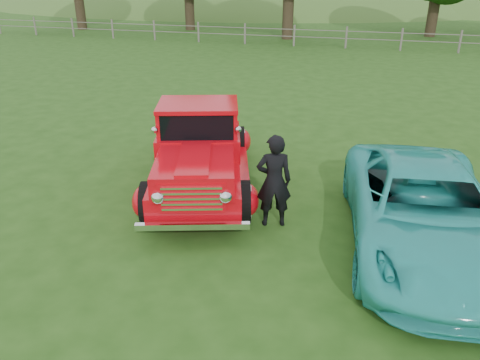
# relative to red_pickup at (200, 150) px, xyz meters

# --- Properties ---
(ground) EXTENTS (140.00, 140.00, 0.00)m
(ground) POSITION_rel_red_pickup_xyz_m (1.23, -2.07, -0.80)
(ground) COLOR #204612
(ground) RESTS_ON ground
(distant_hills) EXTENTS (116.00, 60.00, 18.00)m
(distant_hills) POSITION_rel_red_pickup_xyz_m (-2.86, 57.39, -5.34)
(distant_hills) COLOR #365C21
(distant_hills) RESTS_ON ground
(fence_line) EXTENTS (48.00, 0.12, 1.20)m
(fence_line) POSITION_rel_red_pickup_xyz_m (1.23, 19.93, -0.19)
(fence_line) COLOR #6A635A
(fence_line) RESTS_ON ground
(red_pickup) EXTENTS (3.30, 5.28, 1.78)m
(red_pickup) POSITION_rel_red_pickup_xyz_m (0.00, 0.00, 0.00)
(red_pickup) COLOR black
(red_pickup) RESTS_ON ground
(teal_sedan) EXTENTS (2.86, 5.11, 1.35)m
(teal_sedan) POSITION_rel_red_pickup_xyz_m (4.21, -1.22, -0.12)
(teal_sedan) COLOR #2DB4AD
(teal_sedan) RESTS_ON ground
(man) EXTENTS (0.70, 0.57, 1.66)m
(man) POSITION_rel_red_pickup_xyz_m (1.79, -1.14, 0.03)
(man) COLOR black
(man) RESTS_ON ground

